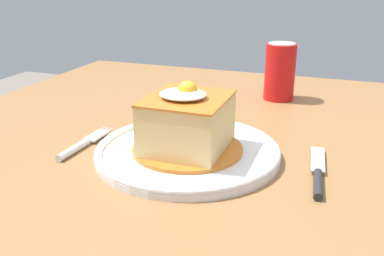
% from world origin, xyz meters
% --- Properties ---
extents(dining_table, '(1.12, 1.09, 0.76)m').
position_xyz_m(dining_table, '(0.00, 0.00, 0.65)').
color(dining_table, olive).
rests_on(dining_table, ground_plane).
extents(main_plate, '(0.28, 0.28, 0.02)m').
position_xyz_m(main_plate, '(-0.04, -0.05, 0.77)').
color(main_plate, white).
rests_on(main_plate, dining_table).
extents(sandwich_meal, '(0.17, 0.17, 0.11)m').
position_xyz_m(sandwich_meal, '(-0.04, -0.05, 0.81)').
color(sandwich_meal, '#C66B23').
rests_on(sandwich_meal, main_plate).
extents(fork, '(0.02, 0.14, 0.01)m').
position_xyz_m(fork, '(-0.21, -0.08, 0.77)').
color(fork, silver).
rests_on(fork, dining_table).
extents(knife, '(0.03, 0.17, 0.01)m').
position_xyz_m(knife, '(0.16, -0.07, 0.77)').
color(knife, '#262628').
rests_on(knife, dining_table).
extents(soda_can, '(0.07, 0.07, 0.12)m').
position_xyz_m(soda_can, '(0.04, 0.31, 0.82)').
color(soda_can, red).
rests_on(soda_can, dining_table).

